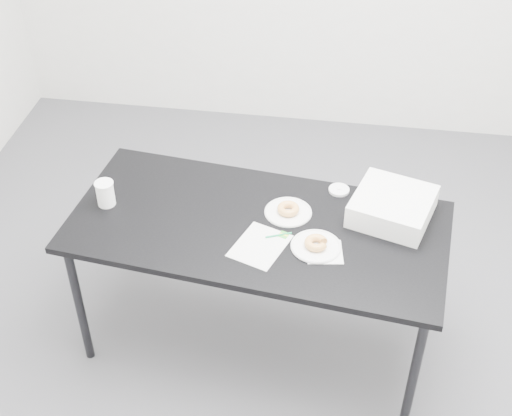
# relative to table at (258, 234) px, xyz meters

# --- Properties ---
(floor) EXTENTS (4.00, 4.00, 0.00)m
(floor) POSITION_rel_table_xyz_m (0.05, 0.05, -0.68)
(floor) COLOR #48484C
(floor) RESTS_ON ground
(table) EXTENTS (1.70, 0.94, 0.74)m
(table) POSITION_rel_table_xyz_m (0.00, 0.00, 0.00)
(table) COLOR black
(table) RESTS_ON floor
(scorecard) EXTENTS (0.26, 0.30, 0.00)m
(scorecard) POSITION_rel_table_xyz_m (0.03, -0.13, 0.06)
(scorecard) COLOR silver
(scorecard) RESTS_ON table
(logo_patch) EXTENTS (0.05, 0.05, 0.00)m
(logo_patch) POSITION_rel_table_xyz_m (0.12, -0.05, 0.06)
(logo_patch) COLOR green
(logo_patch) RESTS_ON scorecard
(pen) EXTENTS (0.11, 0.05, 0.01)m
(pen) POSITION_rel_table_xyz_m (0.10, -0.06, 0.06)
(pen) COLOR #0B824A
(pen) RESTS_ON scorecard
(napkin) EXTENTS (0.17, 0.17, 0.00)m
(napkin) POSITION_rel_table_xyz_m (0.30, -0.13, 0.06)
(napkin) COLOR silver
(napkin) RESTS_ON table
(plate_near) EXTENTS (0.21, 0.21, 0.01)m
(plate_near) POSITION_rel_table_xyz_m (0.26, -0.11, 0.06)
(plate_near) COLOR silver
(plate_near) RESTS_ON napkin
(donut_near) EXTENTS (0.10, 0.10, 0.03)m
(donut_near) POSITION_rel_table_xyz_m (0.26, -0.11, 0.08)
(donut_near) COLOR #CC8140
(donut_near) RESTS_ON plate_near
(plate_far) EXTENTS (0.21, 0.21, 0.01)m
(plate_far) POSITION_rel_table_xyz_m (0.12, 0.10, 0.06)
(plate_far) COLOR silver
(plate_far) RESTS_ON table
(donut_far) EXTENTS (0.13, 0.13, 0.03)m
(donut_far) POSITION_rel_table_xyz_m (0.12, 0.10, 0.08)
(donut_far) COLOR #CC8140
(donut_far) RESTS_ON plate_far
(coffee_cup) EXTENTS (0.08, 0.08, 0.12)m
(coffee_cup) POSITION_rel_table_xyz_m (-0.68, 0.04, 0.12)
(coffee_cup) COLOR white
(coffee_cup) RESTS_ON table
(cup_lid) EXTENTS (0.09, 0.09, 0.01)m
(cup_lid) POSITION_rel_table_xyz_m (0.33, 0.29, 0.06)
(cup_lid) COLOR white
(cup_lid) RESTS_ON table
(bakery_box) EXTENTS (0.40, 0.40, 0.11)m
(bakery_box) POSITION_rel_table_xyz_m (0.57, 0.14, 0.11)
(bakery_box) COLOR silver
(bakery_box) RESTS_ON table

